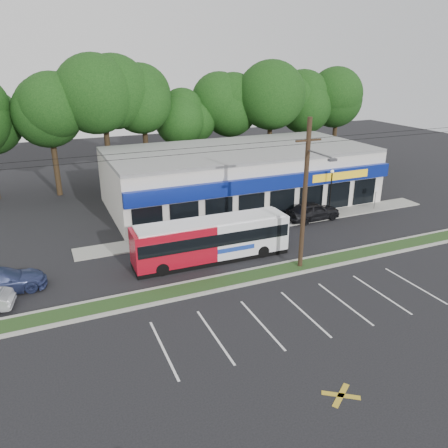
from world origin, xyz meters
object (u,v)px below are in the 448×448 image
car_dark (313,211)px  pedestrian_a (262,231)px  lamp_post (331,187)px  pedestrian_b (261,223)px  utility_pole (303,191)px  metrobus (212,239)px  car_blue (0,281)px  sign_post (376,194)px

car_dark → pedestrian_a: 6.60m
lamp_post → pedestrian_b: lamp_post is taller
utility_pole → metrobus: (-4.87, 3.57, -3.84)m
utility_pole → car_blue: bearing=166.6°
car_blue → pedestrian_a: pedestrian_a is taller
car_blue → pedestrian_a: bearing=-88.1°
pedestrian_a → pedestrian_b: bearing=-125.3°
car_dark → car_blue: 24.70m
sign_post → car_dark: size_ratio=0.46×
lamp_post → car_blue: (-26.43, -3.54, -1.92)m
sign_post → metrobus: size_ratio=0.20×
sign_post → pedestrian_a: 13.37m
pedestrian_a → pedestrian_b: pedestrian_b is taller
lamp_post → metrobus: 13.78m
utility_pole → pedestrian_b: 7.89m
utility_pole → sign_post: (13.17, 7.65, -3.86)m
metrobus → car_dark: (11.10, 4.00, -0.74)m
sign_post → metrobus: metrobus is taller
metrobus → car_blue: bearing=177.5°
utility_pole → sign_post: size_ratio=22.47×
car_blue → pedestrian_a: 18.30m
pedestrian_a → pedestrian_b: size_ratio=0.86×
car_blue → sign_post: bearing=-85.3°
car_blue → pedestrian_b: pedestrian_b is taller
car_dark → utility_pole: bearing=138.5°
lamp_post → car_blue: lamp_post is taller
pedestrian_b → utility_pole: bearing=95.8°
metrobus → car_blue: 13.43m
lamp_post → sign_post: bearing=-2.6°
car_blue → utility_pole: bearing=-104.7°
metrobus → utility_pole: bearing=-35.5°
car_dark → car_blue: bearing=95.4°
lamp_post → pedestrian_b: (-7.60, -1.42, -1.77)m
utility_pole → pedestrian_b: utility_pole is taller
utility_pole → car_dark: 10.82m
pedestrian_b → lamp_post: bearing=-158.6°
car_blue → metrobus: bearing=-94.6°
metrobus → car_dark: size_ratio=2.27×
lamp_post → pedestrian_b: size_ratio=2.36×
sign_post → pedestrian_a: bearing=-170.1°
utility_pole → car_blue: 19.34m
pedestrian_a → pedestrian_b: (0.55, 1.09, 0.13)m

